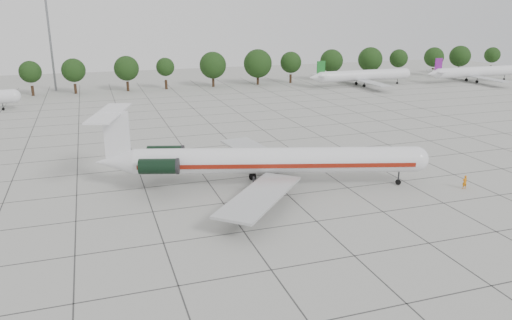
{
  "coord_description": "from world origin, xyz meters",
  "views": [
    {
      "loc": [
        -21.27,
        -51.6,
        21.57
      ],
      "look_at": [
        -2.71,
        4.0,
        3.5
      ],
      "focal_mm": 35.0,
      "sensor_mm": 36.0,
      "label": 1
    }
  ],
  "objects_px": {
    "bg_airliner_e": "(475,72)",
    "floodlight_mast": "(50,36)",
    "bg_airliner_d": "(363,76)",
    "ground_crew": "(465,182)",
    "main_airliner": "(258,160)"
  },
  "relations": [
    {
      "from": "bg_airliner_e",
      "to": "floodlight_mast",
      "type": "relative_size",
      "value": 1.11
    },
    {
      "from": "bg_airliner_d",
      "to": "bg_airliner_e",
      "type": "height_order",
      "value": "same"
    },
    {
      "from": "bg_airliner_d",
      "to": "bg_airliner_e",
      "type": "relative_size",
      "value": 1.0
    },
    {
      "from": "ground_crew",
      "to": "bg_airliner_e",
      "type": "relative_size",
      "value": 0.06
    },
    {
      "from": "ground_crew",
      "to": "main_airliner",
      "type": "bearing_deg",
      "value": -16.34
    },
    {
      "from": "floodlight_mast",
      "to": "ground_crew",
      "type": "bearing_deg",
      "value": -61.99
    },
    {
      "from": "ground_crew",
      "to": "floodlight_mast",
      "type": "xyz_separation_m",
      "value": [
        -51.5,
        96.81,
        13.42
      ]
    },
    {
      "from": "main_airliner",
      "to": "bg_airliner_d",
      "type": "height_order",
      "value": "main_airliner"
    },
    {
      "from": "ground_crew",
      "to": "floodlight_mast",
      "type": "bearing_deg",
      "value": -57.95
    },
    {
      "from": "floodlight_mast",
      "to": "bg_airliner_d",
      "type": "bearing_deg",
      "value": -12.88
    },
    {
      "from": "bg_airliner_d",
      "to": "floodlight_mast",
      "type": "distance_m",
      "value": 85.24
    },
    {
      "from": "main_airliner",
      "to": "bg_airliner_d",
      "type": "distance_m",
      "value": 88.17
    },
    {
      "from": "main_airliner",
      "to": "floodlight_mast",
      "type": "height_order",
      "value": "floodlight_mast"
    },
    {
      "from": "bg_airliner_e",
      "to": "floodlight_mast",
      "type": "height_order",
      "value": "floodlight_mast"
    },
    {
      "from": "bg_airliner_e",
      "to": "ground_crew",
      "type": "bearing_deg",
      "value": -131.78
    }
  ]
}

